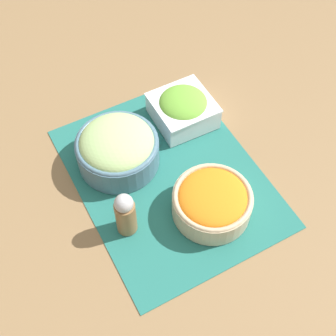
{
  "coord_description": "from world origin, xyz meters",
  "views": [
    {
      "loc": [
        0.5,
        -0.27,
        0.85
      ],
      "look_at": [
        0.0,
        0.0,
        0.03
      ],
      "focal_mm": 50.0,
      "sensor_mm": 36.0,
      "label": 1
    }
  ],
  "objects": [
    {
      "name": "pepper_shaker",
      "position": [
        0.07,
        -0.13,
        0.06
      ],
      "size": [
        0.04,
        0.04,
        0.11
      ],
      "color": "olive",
      "rests_on": "placemat"
    },
    {
      "name": "cucumber_bowl",
      "position": [
        -0.09,
        -0.08,
        0.05
      ],
      "size": [
        0.18,
        0.18,
        0.09
      ],
      "color": "slate",
      "rests_on": "placemat"
    },
    {
      "name": "placemat",
      "position": [
        0.0,
        0.0,
        0.0
      ],
      "size": [
        0.48,
        0.37,
        0.0
      ],
      "color": "#236B60",
      "rests_on": "ground_plane"
    },
    {
      "name": "lettuce_bowl",
      "position": [
        -0.13,
        0.11,
        0.04
      ],
      "size": [
        0.13,
        0.13,
        0.08
      ],
      "color": "white",
      "rests_on": "placemat"
    },
    {
      "name": "carrot_bowl",
      "position": [
        0.12,
        0.04,
        0.04
      ],
      "size": [
        0.16,
        0.16,
        0.07
      ],
      "color": "#C6B28E",
      "rests_on": "placemat"
    },
    {
      "name": "ground_plane",
      "position": [
        0.0,
        0.0,
        0.0
      ],
      "size": [
        3.0,
        3.0,
        0.0
      ],
      "primitive_type": "plane",
      "color": "olive"
    }
  ]
}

